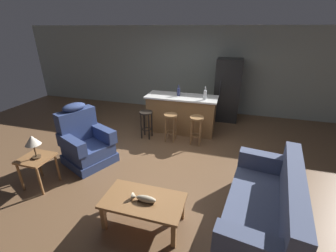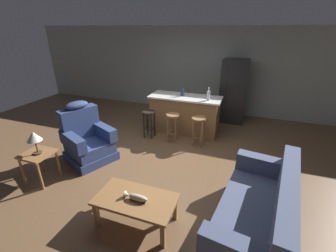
{
  "view_description": "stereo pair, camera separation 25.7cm",
  "coord_description": "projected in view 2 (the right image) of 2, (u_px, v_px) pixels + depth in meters",
  "views": [
    {
      "loc": [
        1.22,
        -3.99,
        2.54
      ],
      "look_at": [
        0.07,
        -0.1,
        0.75
      ],
      "focal_mm": 24.0,
      "sensor_mm": 36.0,
      "label": 1
    },
    {
      "loc": [
        1.47,
        -3.91,
        2.54
      ],
      "look_at": [
        0.07,
        -0.1,
        0.75
      ],
      "focal_mm": 24.0,
      "sensor_mm": 36.0,
      "label": 2
    }
  ],
  "objects": [
    {
      "name": "ground_plane",
      "position": [
        167.0,
        155.0,
        4.85
      ],
      "size": [
        12.0,
        12.0,
        0.0
      ],
      "color": "brown"
    },
    {
      "name": "back_wall",
      "position": [
        201.0,
        71.0,
        7.01
      ],
      "size": [
        12.0,
        0.05,
        2.6
      ],
      "color": "#939E93",
      "rests_on": "ground_plane"
    },
    {
      "name": "coffee_table",
      "position": [
        136.0,
        201.0,
        3.06
      ],
      "size": [
        1.1,
        0.6,
        0.42
      ],
      "color": "olive",
      "rests_on": "ground_plane"
    },
    {
      "name": "fish_figurine",
      "position": [
        136.0,
        197.0,
        2.99
      ],
      "size": [
        0.34,
        0.1,
        0.1
      ],
      "color": "#4C3823",
      "rests_on": "coffee_table"
    },
    {
      "name": "couch",
      "position": [
        258.0,
        214.0,
        2.89
      ],
      "size": [
        1.11,
        2.0,
        0.94
      ],
      "rotation": [
        0.0,
        0.0,
        3.0
      ],
      "color": "#4C5675",
      "rests_on": "ground_plane"
    },
    {
      "name": "recliner_near_lamp",
      "position": [
        87.0,
        140.0,
        4.6
      ],
      "size": [
        1.11,
        1.11,
        1.2
      ],
      "rotation": [
        0.0,
        0.0,
        -0.42
      ],
      "color": "navy",
      "rests_on": "ground_plane"
    },
    {
      "name": "end_table",
      "position": [
        38.0,
        158.0,
        3.9
      ],
      "size": [
        0.48,
        0.48,
        0.56
      ],
      "color": "olive",
      "rests_on": "ground_plane"
    },
    {
      "name": "table_lamp",
      "position": [
        34.0,
        137.0,
        3.72
      ],
      "size": [
        0.24,
        0.24,
        0.41
      ],
      "color": "#4C3823",
      "rests_on": "end_table"
    },
    {
      "name": "kitchen_island",
      "position": [
        185.0,
        114.0,
        5.82
      ],
      "size": [
        1.8,
        0.7,
        0.95
      ],
      "color": "olive",
      "rests_on": "ground_plane"
    },
    {
      "name": "bar_stool_left",
      "position": [
        149.0,
        119.0,
        5.51
      ],
      "size": [
        0.32,
        0.32,
        0.68
      ],
      "color": "black",
      "rests_on": "ground_plane"
    },
    {
      "name": "bar_stool_middle",
      "position": [
        173.0,
        123.0,
        5.31
      ],
      "size": [
        0.32,
        0.32,
        0.68
      ],
      "color": "olive",
      "rests_on": "ground_plane"
    },
    {
      "name": "bar_stool_right",
      "position": [
        198.0,
        126.0,
        5.12
      ],
      "size": [
        0.32,
        0.32,
        0.68
      ],
      "color": "olive",
      "rests_on": "ground_plane"
    },
    {
      "name": "refrigerator",
      "position": [
        233.0,
        91.0,
        6.35
      ],
      "size": [
        0.7,
        0.69,
        1.76
      ],
      "color": "black",
      "rests_on": "ground_plane"
    },
    {
      "name": "bottle_tall_green",
      "position": [
        208.0,
        95.0,
        5.28
      ],
      "size": [
        0.07,
        0.07,
        0.31
      ],
      "color": "silver",
      "rests_on": "kitchen_island"
    },
    {
      "name": "bottle_short_amber",
      "position": [
        182.0,
        92.0,
        5.63
      ],
      "size": [
        0.08,
        0.08,
        0.27
      ],
      "color": "#23284C",
      "rests_on": "kitchen_island"
    }
  ]
}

